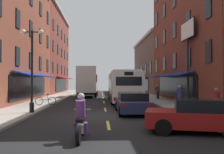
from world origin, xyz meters
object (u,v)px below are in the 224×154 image
(billboard_sign, at_px, (188,40))
(transit_bus, at_px, (122,86))
(street_lamp_twin, at_px, (32,66))
(sedan_mid, at_px, (90,89))
(motorcycle_rider, at_px, (81,120))
(sedan_far, at_px, (202,116))
(sedan_near, at_px, (132,103))
(box_truck, at_px, (88,82))
(pedestrian_rear, at_px, (217,102))
(pedestrian_far, at_px, (179,97))
(pedestrian_near, at_px, (158,91))
(bicycle_near, at_px, (46,101))

(billboard_sign, height_order, transit_bus, billboard_sign)
(transit_bus, bearing_deg, street_lamp_twin, -124.41)
(sedan_mid, relative_size, motorcycle_rider, 2.24)
(street_lamp_twin, bearing_deg, sedan_far, -35.00)
(sedan_near, bearing_deg, sedan_far, -71.63)
(transit_bus, distance_m, sedan_mid, 18.57)
(box_truck, distance_m, street_lamp_twin, 17.61)
(motorcycle_rider, relative_size, pedestrian_rear, 1.31)
(pedestrian_rear, bearing_deg, motorcycle_rider, 119.02)
(transit_bus, xyz_separation_m, street_lamp_twin, (-6.55, -9.56, 1.41))
(motorcycle_rider, height_order, pedestrian_far, pedestrian_far)
(billboard_sign, relative_size, street_lamp_twin, 1.37)
(motorcycle_rider, relative_size, pedestrian_near, 1.29)
(billboard_sign, bearing_deg, transit_bus, 137.80)
(transit_bus, relative_size, street_lamp_twin, 2.30)
(transit_bus, xyz_separation_m, sedan_near, (-0.23, -9.29, -0.91))
(pedestrian_rear, xyz_separation_m, street_lamp_twin, (-10.66, 2.29, 2.07))
(box_truck, height_order, bicycle_near, box_truck)
(motorcycle_rider, bearing_deg, pedestrian_near, 68.84)
(transit_bus, distance_m, motorcycle_rider, 16.68)
(bicycle_near, bearing_deg, transit_bus, 35.43)
(sedan_far, bearing_deg, pedestrian_far, 79.09)
(sedan_near, bearing_deg, billboard_sign, 40.81)
(box_truck, height_order, motorcycle_rider, box_truck)
(sedan_mid, bearing_deg, sedan_near, -82.15)
(motorcycle_rider, relative_size, street_lamp_twin, 0.40)
(transit_bus, bearing_deg, sedan_far, -83.31)
(pedestrian_far, bearing_deg, sedan_far, -107.10)
(sedan_mid, bearing_deg, pedestrian_near, -63.67)
(billboard_sign, height_order, sedan_mid, billboard_sign)
(billboard_sign, bearing_deg, box_truck, 125.98)
(box_truck, xyz_separation_m, pedestrian_near, (7.99, -6.02, -1.04))
(transit_bus, xyz_separation_m, pedestrian_rear, (4.11, -11.85, -0.66))
(transit_bus, distance_m, sedan_near, 9.33)
(bicycle_near, relative_size, pedestrian_near, 1.07)
(pedestrian_rear, bearing_deg, sedan_far, 143.47)
(sedan_mid, bearing_deg, bicycle_near, -96.80)
(sedan_near, relative_size, pedestrian_rear, 3.01)
(sedan_far, relative_size, pedestrian_far, 2.78)
(box_truck, bearing_deg, pedestrian_far, -66.56)
(transit_bus, height_order, pedestrian_far, transit_bus)
(bicycle_near, xyz_separation_m, street_lamp_twin, (0.19, -4.77, 2.51))
(billboard_sign, xyz_separation_m, box_truck, (-9.06, 12.48, -3.58))
(transit_bus, distance_m, sedan_far, 15.55)
(billboard_sign, distance_m, pedestrian_rear, 8.63)
(sedan_far, xyz_separation_m, pedestrian_rear, (2.31, 3.56, 0.25))
(motorcycle_rider, distance_m, pedestrian_far, 10.01)
(billboard_sign, xyz_separation_m, pedestrian_near, (-1.07, 6.46, -4.62))
(sedan_near, xyz_separation_m, street_lamp_twin, (-6.32, -0.28, 2.32))
(bicycle_near, bearing_deg, box_truck, 77.44)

